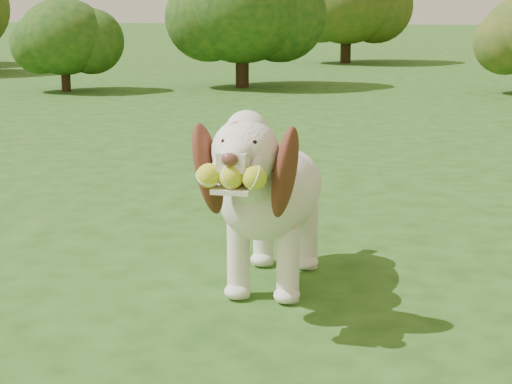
# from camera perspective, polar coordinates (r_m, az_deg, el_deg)

# --- Properties ---
(ground) EXTENTS (80.00, 80.00, 0.00)m
(ground) POSITION_cam_1_polar(r_m,az_deg,el_deg) (3.59, -0.83, -7.41)
(ground) COLOR #1E4213
(ground) RESTS_ON ground
(dog) EXTENTS (0.45, 1.28, 0.83)m
(dog) POSITION_cam_1_polar(r_m,az_deg,el_deg) (3.64, 0.94, 0.17)
(dog) COLOR white
(dog) RESTS_ON ground
(shrub_a) EXTENTS (1.21, 1.21, 1.25)m
(shrub_a) POSITION_cam_1_polar(r_m,az_deg,el_deg) (11.96, -12.69, 10.07)
(shrub_a) COLOR #382314
(shrub_a) RESTS_ON ground
(shrub_i) EXTENTS (1.98, 1.98, 2.05)m
(shrub_i) POSITION_cam_1_polar(r_m,az_deg,el_deg) (17.03, 6.07, 12.59)
(shrub_i) COLOR #382314
(shrub_i) RESTS_ON ground
(shrub_b) EXTENTS (1.82, 1.82, 1.89)m
(shrub_b) POSITION_cam_1_polar(r_m,az_deg,el_deg) (12.25, -0.94, 12.17)
(shrub_b) COLOR #382314
(shrub_b) RESTS_ON ground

